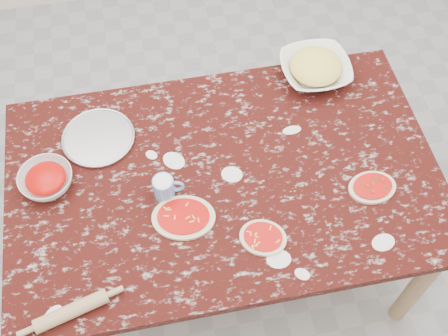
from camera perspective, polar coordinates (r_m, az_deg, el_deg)
ground at (r=2.73m, az=0.00°, el=-9.17°), size 4.00×4.00×0.00m
worktable at (r=2.13m, az=0.00°, el=-1.94°), size 1.60×1.00×0.75m
pizza_tray at (r=2.20m, az=-12.72°, el=3.00°), size 0.34×0.34×0.01m
sauce_bowl at (r=2.12m, az=-17.71°, el=-1.18°), size 0.25×0.25×0.06m
cheese_bowl at (r=2.37m, az=9.31°, el=9.91°), size 0.29×0.29×0.07m
flour_mug at (r=1.99m, az=-6.09°, el=-1.95°), size 0.11×0.08×0.09m
pizza_left at (r=1.97m, az=-4.16°, el=-5.06°), size 0.25×0.21×0.02m
pizza_mid at (r=1.93m, az=4.01°, el=-7.11°), size 0.21×0.19×0.02m
pizza_right at (r=2.10m, az=14.92°, el=-1.92°), size 0.18×0.14×0.02m
rolling_pin at (r=1.88m, az=-15.34°, el=-13.94°), size 0.24×0.11×0.05m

